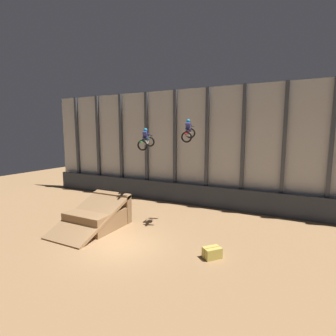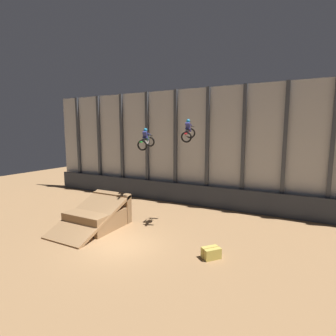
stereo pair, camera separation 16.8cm
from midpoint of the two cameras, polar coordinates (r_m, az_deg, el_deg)
ground_plane at (r=15.77m, az=-10.19°, el=-16.40°), size 60.00×60.00×0.00m
arena_back_wall at (r=23.48m, az=5.36°, el=4.53°), size 32.00×0.40×10.16m
lower_barrier at (r=23.53m, az=4.64°, el=-5.74°), size 31.36×0.20×1.82m
dirt_ramp at (r=18.94m, az=-14.52°, el=-9.94°), size 3.15×5.06×2.18m
rider_bike_left_air at (r=18.35m, az=-4.56°, el=6.04°), size 0.99×1.86×1.55m
rider_bike_right_air at (r=17.74m, az=4.70°, el=7.88°), size 1.06×1.87×1.57m
hay_bale_trackside at (r=14.34m, az=9.72°, el=-17.75°), size 1.04×1.07×0.57m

